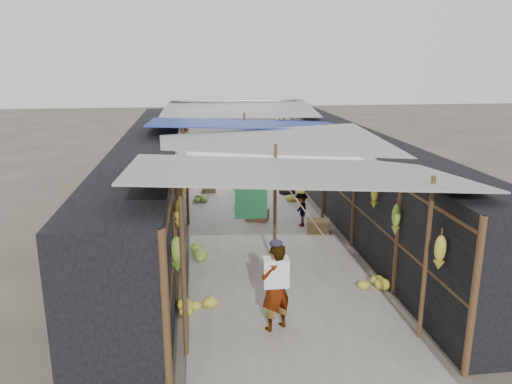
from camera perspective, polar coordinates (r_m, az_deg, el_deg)
name	(u,v)px	position (r m, az deg, el deg)	size (l,w,h in m)	color
ground	(306,346)	(7.96, 5.73, -17.08)	(80.00, 80.00, 0.00)	#6B6356
aisle_slab	(254,216)	(13.82, -0.22, -2.78)	(3.60, 16.00, 0.02)	#9E998E
stall_left	(153,179)	(13.47, -11.70, 1.47)	(1.40, 15.00, 2.30)	black
stall_right	(350,173)	(14.09, 10.75, 2.11)	(1.40, 15.00, 2.30)	black
crate_near	(258,215)	(13.41, 0.18, -2.65)	(0.54, 0.43, 0.32)	#906A49
crate_mid	(318,227)	(12.60, 7.13, -3.94)	(0.55, 0.44, 0.33)	#906A49
crate_back	(209,189)	(16.34, -5.42, 0.39)	(0.41, 0.34, 0.26)	#906A49
black_basin	(287,191)	(16.15, 3.57, 0.06)	(0.53, 0.53, 0.16)	black
vendor_elderly	(276,288)	(8.00, 2.24, -10.86)	(0.53, 0.35, 1.46)	silver
shopper_blue	(243,169)	(16.49, -1.55, 2.67)	(0.69, 0.54, 1.43)	#1F4B9B
vendor_seated	(301,209)	(12.93, 5.18, -2.00)	(0.60, 0.34, 0.92)	#4C4841
market_canopy	(254,128)	(13.61, -0.27, 7.32)	(5.62, 15.20, 2.77)	brown
hanging_bananas	(253,159)	(13.41, -0.36, 3.82)	(3.95, 14.05, 0.82)	olive
floor_bananas	(262,225)	(12.66, 0.70, -3.78)	(3.94, 10.61, 0.35)	olive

